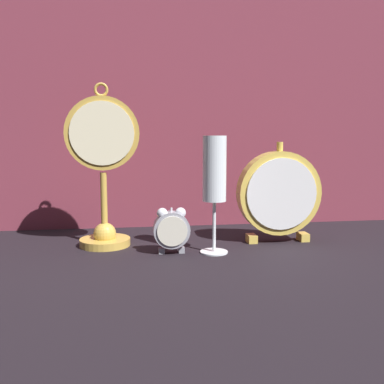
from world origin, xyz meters
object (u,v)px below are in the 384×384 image
(pocket_watch_on_stand, at_px, (103,174))
(champagne_flute, at_px, (214,176))
(alarm_clock_twin_bell, at_px, (172,228))
(mantel_clock_silver, at_px, (279,194))

(pocket_watch_on_stand, bearing_deg, champagne_flute, -21.84)
(alarm_clock_twin_bell, xyz_separation_m, champagne_flute, (0.09, -0.01, 0.10))
(pocket_watch_on_stand, bearing_deg, mantel_clock_silver, -2.81)
(alarm_clock_twin_bell, distance_m, champagne_flute, 0.14)
(mantel_clock_silver, xyz_separation_m, champagne_flute, (-0.16, -0.07, 0.05))
(pocket_watch_on_stand, relative_size, alarm_clock_twin_bell, 3.70)
(pocket_watch_on_stand, height_order, alarm_clock_twin_bell, pocket_watch_on_stand)
(pocket_watch_on_stand, xyz_separation_m, champagne_flute, (0.22, -0.09, 0.00))
(champagne_flute, bearing_deg, mantel_clock_silver, 23.82)
(pocket_watch_on_stand, xyz_separation_m, alarm_clock_twin_bell, (0.14, -0.08, -0.10))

